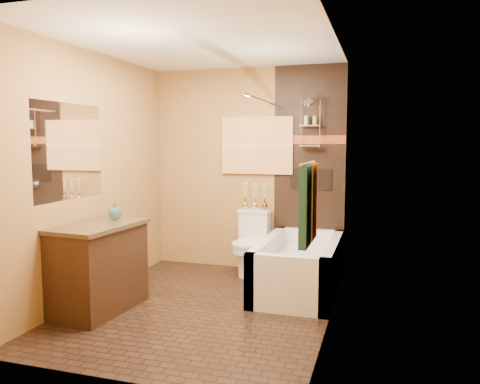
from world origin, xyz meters
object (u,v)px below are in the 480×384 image
at_px(bathtub, 299,271).
at_px(toilet, 251,243).
at_px(sunset_painting, 257,145).
at_px(vanity, 97,267).

xyz_separation_m(bathtub, toilet, (-0.67, 0.47, 0.17)).
height_order(sunset_painting, vanity, sunset_painting).
relative_size(sunset_painting, vanity, 0.92).
relative_size(sunset_painting, bathtub, 0.60).
bearing_deg(sunset_painting, toilet, -90.00).
distance_m(bathtub, toilet, 0.83).
bearing_deg(sunset_painting, bathtub, -47.27).
xyz_separation_m(sunset_painting, bathtub, (0.67, -0.73, -1.33)).
bearing_deg(bathtub, sunset_painting, 132.73).
height_order(sunset_painting, bathtub, sunset_painting).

